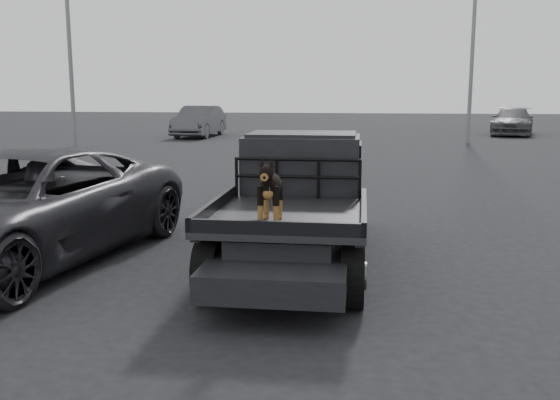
% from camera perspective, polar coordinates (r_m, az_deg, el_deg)
% --- Properties ---
extents(ground, '(120.00, 120.00, 0.00)m').
position_cam_1_polar(ground, '(7.47, -3.17, -9.03)').
color(ground, black).
rests_on(ground, ground).
extents(flatbed_ute, '(2.00, 5.40, 0.92)m').
position_cam_1_polar(flatbed_ute, '(8.78, 1.44, -2.99)').
color(flatbed_ute, black).
rests_on(flatbed_ute, ground).
extents(ute_cab, '(1.72, 1.30, 0.88)m').
position_cam_1_polar(ute_cab, '(9.56, 2.08, 3.55)').
color(ute_cab, black).
rests_on(ute_cab, flatbed_ute).
extents(headache_rack, '(1.80, 0.08, 0.55)m').
position_cam_1_polar(headache_rack, '(8.84, 1.60, 1.95)').
color(headache_rack, black).
rests_on(headache_rack, flatbed_ute).
extents(dog, '(0.32, 0.60, 0.74)m').
position_cam_1_polar(dog, '(7.21, -0.87, 0.86)').
color(dog, black).
rests_on(dog, flatbed_ute).
extents(parked_suv, '(3.55, 6.10, 1.60)m').
position_cam_1_polar(parked_suv, '(9.54, -22.78, -0.66)').
color(parked_suv, '#2C2C31').
rests_on(parked_suv, ground).
extents(distant_car_a, '(1.88, 4.94, 1.61)m').
position_cam_1_polar(distant_car_a, '(33.19, -7.40, 7.15)').
color(distant_car_a, '#444549').
rests_on(distant_car_a, ground).
extents(distant_car_b, '(3.32, 5.45, 1.48)m').
position_cam_1_polar(distant_car_b, '(36.62, 20.49, 6.76)').
color(distant_car_b, '#404045').
rests_on(distant_car_b, ground).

